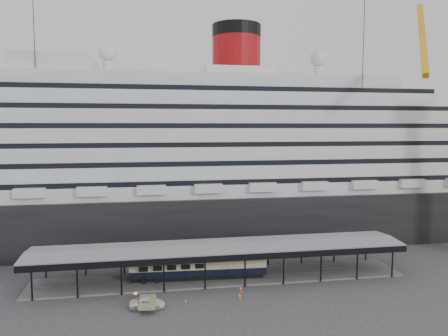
% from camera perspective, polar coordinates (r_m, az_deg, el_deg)
% --- Properties ---
extents(ground, '(200.00, 200.00, 0.00)m').
position_cam_1_polar(ground, '(63.83, 0.31, -15.68)').
color(ground, '#39393C').
rests_on(ground, ground).
extents(cruise_ship, '(130.00, 30.00, 43.90)m').
position_cam_1_polar(cruise_ship, '(91.32, -3.30, 2.51)').
color(cruise_ship, black).
rests_on(cruise_ship, ground).
extents(platform_canopy, '(56.00, 9.18, 5.30)m').
position_cam_1_polar(platform_canopy, '(67.69, -0.47, -12.32)').
color(platform_canopy, slate).
rests_on(platform_canopy, ground).
extents(port_truck, '(4.56, 2.28, 1.24)m').
position_cam_1_polar(port_truck, '(58.81, -9.97, -17.01)').
color(port_truck, white).
rests_on(port_truck, ground).
extents(pullman_carriage, '(20.46, 3.73, 19.97)m').
position_cam_1_polar(pullman_carriage, '(67.21, -3.37, -12.38)').
color(pullman_carriage, black).
rests_on(pullman_carriage, ground).
extents(traffic_cone_left, '(0.43, 0.43, 0.75)m').
position_cam_1_polar(traffic_cone_left, '(59.29, -5.03, -17.02)').
color(traffic_cone_left, red).
rests_on(traffic_cone_left, ground).
extents(traffic_cone_mid, '(0.55, 0.55, 0.81)m').
position_cam_1_polar(traffic_cone_mid, '(60.79, 2.07, -16.39)').
color(traffic_cone_mid, '#E55C0C').
rests_on(traffic_cone_mid, ground).
extents(traffic_cone_right, '(0.43, 0.43, 0.81)m').
position_cam_1_polar(traffic_cone_right, '(63.17, 2.24, -15.53)').
color(traffic_cone_right, '#E7440C').
rests_on(traffic_cone_right, ground).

